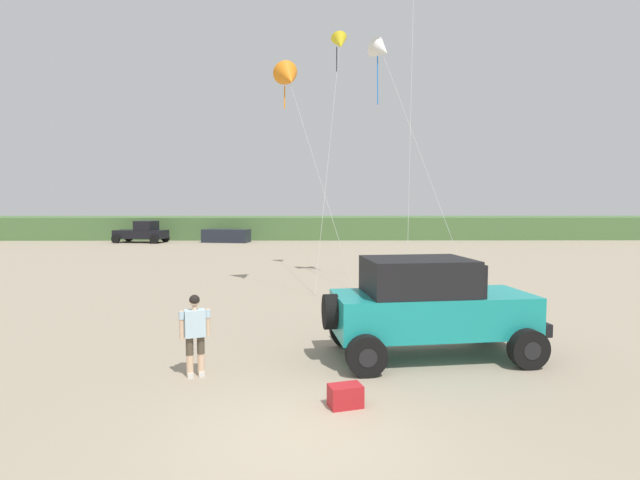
# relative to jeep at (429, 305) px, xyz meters

# --- Properties ---
(ground_plane) EXTENTS (220.00, 220.00, 0.00)m
(ground_plane) POSITION_rel_jeep_xyz_m (-2.76, -3.84, -1.20)
(ground_plane) COLOR gray
(dune_ridge) EXTENTS (90.00, 8.91, 2.19)m
(dune_ridge) POSITION_rel_jeep_xyz_m (-7.06, 40.51, -0.11)
(dune_ridge) COLOR #4C703D
(dune_ridge) RESTS_ON ground_plane
(jeep) EXTENTS (4.97, 2.87, 2.26)m
(jeep) POSITION_rel_jeep_xyz_m (0.00, 0.00, 0.00)
(jeep) COLOR teal
(jeep) RESTS_ON ground_plane
(person_watching) EXTENTS (0.59, 0.41, 1.67)m
(person_watching) POSITION_rel_jeep_xyz_m (-4.98, -1.20, -0.26)
(person_watching) COLOR #DBB28E
(person_watching) RESTS_ON ground_plane
(cooler_box) EXTENTS (0.64, 0.50, 0.38)m
(cooler_box) POSITION_rel_jeep_xyz_m (-2.06, -2.72, -1.01)
(cooler_box) COLOR #B21E23
(cooler_box) RESTS_ON ground_plane
(distant_pickup) EXTENTS (4.86, 3.12, 1.98)m
(distant_pickup) POSITION_rel_jeep_xyz_m (-18.27, 33.70, -0.26)
(distant_pickup) COLOR black
(distant_pickup) RESTS_ON ground_plane
(distant_sedan) EXTENTS (4.44, 2.42, 1.20)m
(distant_sedan) POSITION_rel_jeep_xyz_m (-10.67, 33.91, -0.60)
(distant_sedan) COLOR #1E232D
(distant_sedan) RESTS_ON ground_plane
(kite_blue_swept) EXTENTS (3.50, 5.32, 10.72)m
(kite_blue_swept) POSITION_rel_jeep_xyz_m (0.31, 10.69, 8.88)
(kite_blue_swept) COLOR white
(kite_blue_swept) RESTS_ON ground_plane
(kite_orange_streamer) EXTENTS (3.23, 3.73, 9.01)m
(kite_orange_streamer) POSITION_rel_jeep_xyz_m (-3.59, 8.43, 7.16)
(kite_orange_streamer) COLOR orange
(kite_orange_streamer) RESTS_ON ground_plane
(kite_purple_stunt) EXTENTS (1.82, 6.52, 11.91)m
(kite_purple_stunt) POSITION_rel_jeep_xyz_m (-1.34, 13.54, 10.11)
(kite_purple_stunt) COLOR yellow
(kite_purple_stunt) RESTS_ON ground_plane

